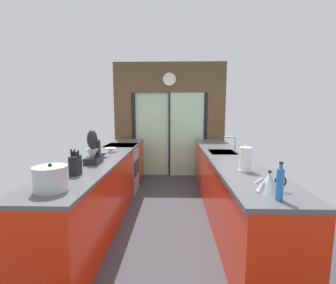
% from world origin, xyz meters
% --- Properties ---
extents(ground_plane, '(5.04, 7.60, 0.02)m').
position_xyz_m(ground_plane, '(0.00, 0.60, -0.01)').
color(ground_plane, '#38383D').
extents(back_wall_unit, '(2.64, 0.12, 2.70)m').
position_xyz_m(back_wall_unit, '(0.00, 2.40, 1.53)').
color(back_wall_unit, brown).
rests_on(back_wall_unit, ground_plane).
extents(left_counter_run, '(0.62, 3.80, 0.92)m').
position_xyz_m(left_counter_run, '(-0.91, 0.13, 0.47)').
color(left_counter_run, red).
rests_on(left_counter_run, ground_plane).
extents(right_counter_run, '(0.62, 3.80, 0.92)m').
position_xyz_m(right_counter_run, '(0.91, 0.30, 0.46)').
color(right_counter_run, red).
rests_on(right_counter_run, ground_plane).
extents(sink_faucet, '(0.19, 0.02, 0.25)m').
position_xyz_m(sink_faucet, '(1.06, 0.55, 1.09)').
color(sink_faucet, '#B7BABC').
rests_on(sink_faucet, right_counter_run).
extents(oven_range, '(0.60, 0.60, 0.92)m').
position_xyz_m(oven_range, '(-0.91, 1.25, 0.46)').
color(oven_range, '#B7BABC').
rests_on(oven_range, ground_plane).
extents(mixing_bowl_near, '(0.15, 0.15, 0.07)m').
position_xyz_m(mixing_bowl_near, '(-0.89, 0.06, 0.96)').
color(mixing_bowl_near, '#514C47').
rests_on(mixing_bowl_near, left_counter_run).
extents(mixing_bowl_far, '(0.18, 0.18, 0.07)m').
position_xyz_m(mixing_bowl_far, '(-0.89, 0.46, 0.96)').
color(mixing_bowl_far, silver).
rests_on(mixing_bowl_far, left_counter_run).
extents(knife_block, '(0.09, 0.14, 0.27)m').
position_xyz_m(knife_block, '(-0.89, -0.82, 1.02)').
color(knife_block, black).
rests_on(knife_block, left_counter_run).
extents(stand_mixer, '(0.17, 0.27, 0.42)m').
position_xyz_m(stand_mixer, '(-0.89, -0.30, 1.08)').
color(stand_mixer, black).
rests_on(stand_mixer, left_counter_run).
extents(stock_pot, '(0.27, 0.27, 0.23)m').
position_xyz_m(stock_pot, '(-0.89, -1.28, 1.02)').
color(stock_pot, '#B7BABC').
rests_on(stock_pot, left_counter_run).
extents(kettle, '(0.26, 0.19, 0.18)m').
position_xyz_m(kettle, '(0.89, -1.26, 1.00)').
color(kettle, '#B7BABC').
rests_on(kettle, right_counter_run).
extents(soap_bottle, '(0.05, 0.05, 0.29)m').
position_xyz_m(soap_bottle, '(0.89, -1.44, 1.04)').
color(soap_bottle, '#286BB7').
rests_on(soap_bottle, right_counter_run).
extents(paper_towel_roll, '(0.14, 0.14, 0.29)m').
position_xyz_m(paper_towel_roll, '(0.89, -0.63, 1.05)').
color(paper_towel_roll, '#B7BABC').
rests_on(paper_towel_roll, right_counter_run).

